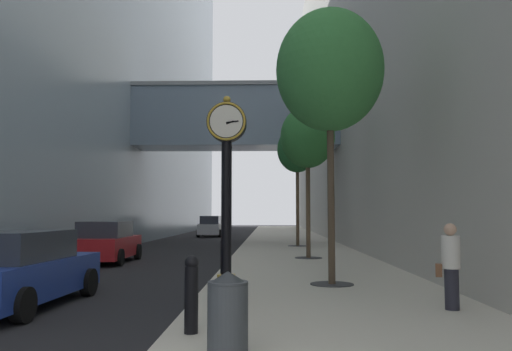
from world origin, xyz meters
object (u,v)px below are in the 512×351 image
Objects in this scene: car_blue_near at (19,270)px; car_white_far at (211,227)px; pedestrian_walking at (451,264)px; bollard_nearest at (191,292)px; street_tree_mid_far at (297,150)px; trash_bin at (228,312)px; street_tree_mid_near at (308,138)px; street_clock at (226,187)px; bollard_third at (224,259)px; car_red_mid at (106,242)px; street_tree_near at (330,71)px.

car_blue_near is 32.90m from car_white_far.
bollard_nearest is at bearing -156.29° from pedestrian_walking.
street_tree_mid_far reaches higher than trash_bin.
street_clock is at bearing -103.70° from street_tree_mid_near.
car_white_far is (-4.03, 32.68, -1.65)m from street_clock.
pedestrian_walking is 34.65m from car_white_far.
trash_bin is at bearing -141.21° from pedestrian_walking.
street_clock is 32.97m from car_white_far.
street_tree_mid_near is at bearing 99.28° from pedestrian_walking.
bollard_third is at bearing -110.32° from street_tree_mid_near.
bollard_nearest is 0.27× the size of car_red_mid.
street_tree_mid_near is (2.48, 10.17, 2.55)m from street_clock.
street_clock is at bearing -59.73° from car_red_mid.
bollard_nearest is 5.69m from bollard_third.
trash_bin is at bearing -84.90° from street_clock.
car_white_far is (-4.39, 36.79, 0.16)m from trash_bin.
car_red_mid is at bearing -133.66° from street_tree_mid_far.
car_white_far is at bearing 96.01° from bollard_nearest.
trash_bin is at bearing -40.18° from car_blue_near.
car_blue_near is (-4.25, -0.21, -1.72)m from street_clock.
street_clock is at bearing -82.98° from car_white_far.
street_clock is at bearing 167.57° from pedestrian_walking.
street_tree_mid_far is at bearing 82.12° from street_clock.
street_tree_mid_near is 7.77m from street_tree_mid_far.
bollard_nearest is 0.26× the size of car_blue_near.
bollard_nearest is (-0.27, -2.96, -1.75)m from street_clock.
trash_bin is at bearing -98.42° from street_tree_mid_near.
street_tree_near reaches higher than trash_bin.
street_tree_near is 15.51m from street_tree_mid_far.
bollard_third is at bearing -82.86° from car_white_far.
street_tree_mid_far is 6.37× the size of trash_bin.
street_tree_mid_near is at bearing 81.58° from trash_bin.
pedestrian_walking is (4.57, -3.68, 0.23)m from bollard_third.
street_tree_near reaches higher than car_white_far.
street_clock reaches higher than pedestrian_walking.
street_tree_mid_near reaches higher than car_blue_near.
street_tree_mid_far is 19.92m from car_blue_near.
car_white_far is at bearing 106.12° from street_tree_mid_near.
car_blue_near is at bearing -110.34° from street_tree_mid_far.
street_tree_mid_far is (2.76, 20.89, 4.75)m from bollard_nearest.
street_tree_mid_far is at bearing 95.50° from pedestrian_walking.
pedestrian_walking reaches higher than car_white_far.
street_tree_mid_near is 1.42× the size of car_red_mid.
street_tree_near is 8.47m from trash_bin.
street_tree_near is at bearing -90.00° from street_tree_mid_far.
pedestrian_walking reaches higher than car_red_mid.
trash_bin is 0.24× the size of car_red_mid.
car_blue_near is (-8.55, 0.74, -0.21)m from pedestrian_walking.
street_clock is 2.67× the size of pedestrian_walking.
street_clock reaches higher than car_blue_near.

